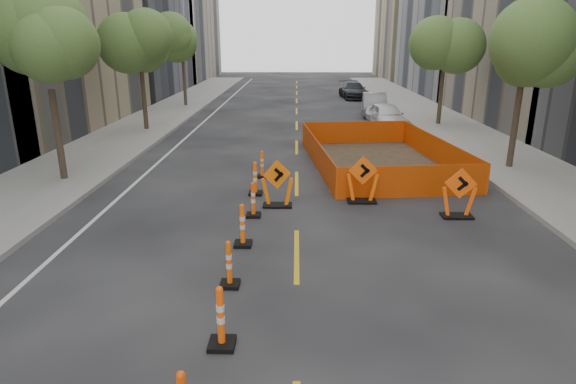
{
  "coord_description": "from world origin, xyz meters",
  "views": [
    {
      "loc": [
        -0.03,
        -6.55,
        4.96
      ],
      "look_at": [
        -0.23,
        5.5,
        1.1
      ],
      "focal_mm": 30.0,
      "sensor_mm": 36.0,
      "label": 1
    }
  ],
  "objects_px": {
    "parked_car_mid": "(374,104)",
    "channelizer_7": "(255,178)",
    "channelizer_4": "(229,264)",
    "channelizer_3": "(221,317)",
    "parked_car_far": "(353,90)",
    "channelizer_6": "(253,199)",
    "chevron_sign_left": "(277,183)",
    "channelizer_8": "(262,164)",
    "parked_car_near": "(386,116)",
    "channelizer_5": "(242,225)",
    "chevron_sign_center": "(363,179)",
    "chevron_sign_right": "(459,193)"
  },
  "relations": [
    {
      "from": "channelizer_8",
      "to": "parked_car_far",
      "type": "xyz_separation_m",
      "value": [
        6.17,
        25.07,
        0.19
      ]
    },
    {
      "from": "parked_car_far",
      "to": "parked_car_mid",
      "type": "bearing_deg",
      "value": -92.3
    },
    {
      "from": "channelizer_4",
      "to": "channelizer_7",
      "type": "distance_m",
      "value": 6.22
    },
    {
      "from": "channelizer_7",
      "to": "channelizer_8",
      "type": "xyz_separation_m",
      "value": [
        0.08,
        2.07,
        -0.05
      ]
    },
    {
      "from": "channelizer_6",
      "to": "chevron_sign_center",
      "type": "distance_m",
      "value": 3.58
    },
    {
      "from": "channelizer_4",
      "to": "chevron_sign_left",
      "type": "height_order",
      "value": "chevron_sign_left"
    },
    {
      "from": "chevron_sign_center",
      "to": "chevron_sign_right",
      "type": "distance_m",
      "value": 2.9
    },
    {
      "from": "chevron_sign_center",
      "to": "channelizer_5",
      "type": "bearing_deg",
      "value": -137.69
    },
    {
      "from": "chevron_sign_left",
      "to": "channelizer_3",
      "type": "bearing_deg",
      "value": -117.55
    },
    {
      "from": "channelizer_8",
      "to": "chevron_sign_center",
      "type": "height_order",
      "value": "chevron_sign_center"
    },
    {
      "from": "channelizer_3",
      "to": "channelizer_4",
      "type": "height_order",
      "value": "channelizer_3"
    },
    {
      "from": "channelizer_3",
      "to": "channelizer_8",
      "type": "relative_size",
      "value": 1.11
    },
    {
      "from": "channelizer_4",
      "to": "parked_car_far",
      "type": "bearing_deg",
      "value": 79.34
    },
    {
      "from": "channelizer_4",
      "to": "channelizer_5",
      "type": "bearing_deg",
      "value": 88.46
    },
    {
      "from": "chevron_sign_center",
      "to": "parked_car_far",
      "type": "bearing_deg",
      "value": 81.58
    },
    {
      "from": "channelizer_5",
      "to": "chevron_sign_center",
      "type": "xyz_separation_m",
      "value": [
        3.41,
        3.4,
        0.2
      ]
    },
    {
      "from": "channelizer_4",
      "to": "channelizer_7",
      "type": "height_order",
      "value": "channelizer_7"
    },
    {
      "from": "parked_car_mid",
      "to": "channelizer_7",
      "type": "bearing_deg",
      "value": -104.99
    },
    {
      "from": "chevron_sign_right",
      "to": "channelizer_3",
      "type": "bearing_deg",
      "value": -124.57
    },
    {
      "from": "channelizer_6",
      "to": "channelizer_7",
      "type": "distance_m",
      "value": 2.08
    },
    {
      "from": "channelizer_3",
      "to": "parked_car_mid",
      "type": "bearing_deg",
      "value": 75.89
    },
    {
      "from": "parked_car_mid",
      "to": "channelizer_3",
      "type": "bearing_deg",
      "value": -98.48
    },
    {
      "from": "channelizer_8",
      "to": "channelizer_4",
      "type": "bearing_deg",
      "value": -90.78
    },
    {
      "from": "chevron_sign_right",
      "to": "channelizer_4",
      "type": "bearing_deg",
      "value": -136.54
    },
    {
      "from": "channelizer_8",
      "to": "parked_car_near",
      "type": "bearing_deg",
      "value": 58.3
    },
    {
      "from": "chevron_sign_left",
      "to": "channelizer_8",
      "type": "bearing_deg",
      "value": 79.82
    },
    {
      "from": "chevron_sign_left",
      "to": "parked_car_near",
      "type": "height_order",
      "value": "chevron_sign_left"
    },
    {
      "from": "channelizer_3",
      "to": "channelizer_6",
      "type": "bearing_deg",
      "value": 89.98
    },
    {
      "from": "chevron_sign_center",
      "to": "parked_car_mid",
      "type": "xyz_separation_m",
      "value": [
        3.17,
        18.29,
        -0.02
      ]
    },
    {
      "from": "channelizer_3",
      "to": "channelizer_6",
      "type": "xyz_separation_m",
      "value": [
        0.0,
        6.22,
        -0.04
      ]
    },
    {
      "from": "channelizer_8",
      "to": "chevron_sign_right",
      "type": "distance_m",
      "value": 7.23
    },
    {
      "from": "chevron_sign_left",
      "to": "parked_car_near",
      "type": "bearing_deg",
      "value": 45.0
    },
    {
      "from": "chevron_sign_right",
      "to": "parked_car_near",
      "type": "distance_m",
      "value": 14.54
    },
    {
      "from": "channelizer_6",
      "to": "chevron_sign_right",
      "type": "distance_m",
      "value": 5.92
    },
    {
      "from": "channelizer_4",
      "to": "parked_car_mid",
      "type": "distance_m",
      "value": 24.68
    },
    {
      "from": "parked_car_near",
      "to": "parked_car_far",
      "type": "xyz_separation_m",
      "value": [
        -0.27,
        14.65,
        -0.02
      ]
    },
    {
      "from": "channelizer_5",
      "to": "parked_car_mid",
      "type": "bearing_deg",
      "value": 73.13
    },
    {
      "from": "chevron_sign_left",
      "to": "parked_car_far",
      "type": "bearing_deg",
      "value": 56.85
    },
    {
      "from": "channelizer_6",
      "to": "chevron_sign_left",
      "type": "distance_m",
      "value": 1.13
    },
    {
      "from": "channelizer_4",
      "to": "channelizer_6",
      "type": "bearing_deg",
      "value": 88.02
    },
    {
      "from": "chevron_sign_center",
      "to": "parked_car_far",
      "type": "xyz_separation_m",
      "value": [
        2.82,
        27.88,
        -0.06
      ]
    },
    {
      "from": "chevron_sign_left",
      "to": "chevron_sign_center",
      "type": "distance_m",
      "value": 2.69
    },
    {
      "from": "channelizer_5",
      "to": "channelizer_7",
      "type": "bearing_deg",
      "value": 90.33
    },
    {
      "from": "parked_car_mid",
      "to": "chevron_sign_left",
      "type": "bearing_deg",
      "value": -101.66
    },
    {
      "from": "channelizer_3",
      "to": "channelizer_4",
      "type": "bearing_deg",
      "value": 93.88
    },
    {
      "from": "channelizer_7",
      "to": "parked_car_far",
      "type": "height_order",
      "value": "parked_car_far"
    },
    {
      "from": "chevron_sign_center",
      "to": "parked_car_far",
      "type": "relative_size",
      "value": 0.31
    },
    {
      "from": "channelizer_8",
      "to": "channelizer_6",
      "type": "bearing_deg",
      "value": -89.58
    },
    {
      "from": "channelizer_4",
      "to": "channelizer_5",
      "type": "distance_m",
      "value": 2.07
    },
    {
      "from": "channelizer_4",
      "to": "parked_car_near",
      "type": "xyz_separation_m",
      "value": [
        6.55,
        18.71,
        0.21
      ]
    }
  ]
}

